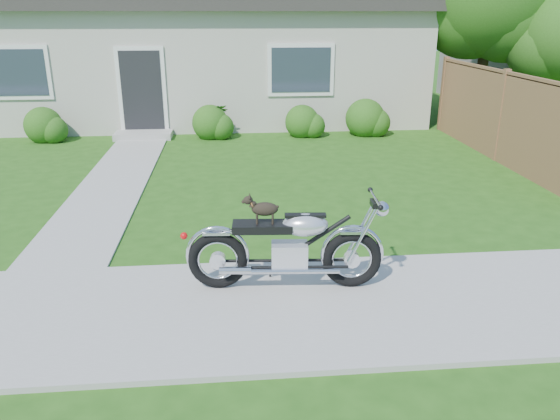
% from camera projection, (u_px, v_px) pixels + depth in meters
% --- Properties ---
extents(ground, '(80.00, 80.00, 0.00)m').
position_uv_depth(ground, '(173.00, 313.00, 5.74)').
color(ground, '#235114').
rests_on(ground, ground).
extents(sidewalk, '(24.00, 2.20, 0.04)m').
position_uv_depth(sidewalk, '(173.00, 311.00, 5.74)').
color(sidewalk, '#9E9B93').
rests_on(sidewalk, ground).
extents(walkway, '(1.20, 8.00, 0.03)m').
position_uv_depth(walkway, '(117.00, 179.00, 10.29)').
color(walkway, '#9E9B93').
rests_on(walkway, ground).
extents(house, '(12.60, 7.03, 4.50)m').
position_uv_depth(house, '(205.00, 41.00, 16.23)').
color(house, beige).
rests_on(house, ground).
extents(fence, '(0.12, 6.62, 1.90)m').
position_uv_depth(fence, '(501.00, 116.00, 11.35)').
color(fence, '#935C42').
rests_on(fence, ground).
extents(shrub_row, '(8.91, 1.00, 1.00)m').
position_uv_depth(shrub_row, '(241.00, 122.00, 13.65)').
color(shrub_row, '#2A5917').
rests_on(shrub_row, ground).
extents(potted_plant_left, '(0.66, 0.74, 0.73)m').
position_uv_depth(potted_plant_left, '(46.00, 126.00, 13.29)').
color(potted_plant_left, '#195215').
rests_on(potted_plant_left, ground).
extents(potted_plant_right, '(0.60, 0.60, 0.83)m').
position_uv_depth(potted_plant_right, '(220.00, 121.00, 13.64)').
color(potted_plant_right, '#336D1E').
rests_on(potted_plant_right, ground).
extents(motorcycle_with_dog, '(2.22, 0.60, 1.09)m').
position_uv_depth(motorcycle_with_dog, '(290.00, 247.00, 6.04)').
color(motorcycle_with_dog, black).
rests_on(motorcycle_with_dog, sidewalk).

